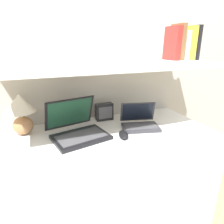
% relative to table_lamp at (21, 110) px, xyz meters
% --- Properties ---
extents(wall_back, '(6.00, 0.05, 2.40)m').
position_rel_table_lamp_xyz_m(wall_back, '(0.53, 0.19, 0.29)').
color(wall_back, beige).
rests_on(wall_back, ground_plane).
extents(desk, '(1.33, 0.65, 0.75)m').
position_rel_table_lamp_xyz_m(desk, '(0.53, -0.20, -0.54)').
color(desk, white).
rests_on(desk, ground_plane).
extents(back_riser, '(1.33, 0.04, 1.17)m').
position_rel_table_lamp_xyz_m(back_riser, '(0.53, 0.15, -0.33)').
color(back_riser, beige).
rests_on(back_riser, ground_plane).
extents(shelf, '(1.33, 0.59, 0.03)m').
position_rel_table_lamp_xyz_m(shelf, '(0.53, -0.12, 0.27)').
color(shelf, white).
rests_on(shelf, back_riser).
extents(table_lamp, '(0.19, 0.19, 0.26)m').
position_rel_table_lamp_xyz_m(table_lamp, '(0.00, 0.00, 0.00)').
color(table_lamp, '#B27A4C').
rests_on(table_lamp, desk).
extents(laptop_large, '(0.38, 0.37, 0.23)m').
position_rel_table_lamp_xyz_m(laptop_large, '(0.31, -0.15, -0.11)').
color(laptop_large, black).
rests_on(laptop_large, desk).
extents(laptop_small, '(0.29, 0.25, 0.16)m').
position_rel_table_lamp_xyz_m(laptop_small, '(0.75, -0.17, -0.12)').
color(laptop_small, '#333338').
rests_on(laptop_small, desk).
extents(computer_mouse, '(0.09, 0.13, 0.03)m').
position_rel_table_lamp_xyz_m(computer_mouse, '(0.58, -0.28, -0.14)').
color(computer_mouse, black).
rests_on(computer_mouse, desk).
extents(router_box, '(0.13, 0.06, 0.13)m').
position_rel_table_lamp_xyz_m(router_box, '(0.57, 0.05, -0.10)').
color(router_box, black).
rests_on(router_box, desk).
extents(book_black, '(0.03, 0.17, 0.22)m').
position_rel_table_lamp_xyz_m(book_black, '(1.15, -0.12, 0.39)').
color(book_black, black).
rests_on(book_black, shelf).
extents(book_yellow, '(0.04, 0.16, 0.22)m').
position_rel_table_lamp_xyz_m(book_yellow, '(1.11, -0.12, 0.39)').
color(book_yellow, gold).
rests_on(book_yellow, shelf).
extents(book_white, '(0.03, 0.14, 0.19)m').
position_rel_table_lamp_xyz_m(book_white, '(1.08, -0.12, 0.38)').
color(book_white, silver).
rests_on(book_white, shelf).
extents(book_brown, '(0.03, 0.13, 0.23)m').
position_rel_table_lamp_xyz_m(book_brown, '(1.04, -0.12, 0.40)').
color(book_brown, brown).
rests_on(book_brown, shelf).
extents(book_red, '(0.05, 0.14, 0.22)m').
position_rel_table_lamp_xyz_m(book_red, '(1.00, -0.12, 0.39)').
color(book_red, '#A82823').
rests_on(book_red, shelf).
extents(shelf_gadget, '(0.08, 0.07, 0.08)m').
position_rel_table_lamp_xyz_m(shelf_gadget, '(-0.04, -0.12, 0.32)').
color(shelf_gadget, '#99999E').
rests_on(shelf_gadget, shelf).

